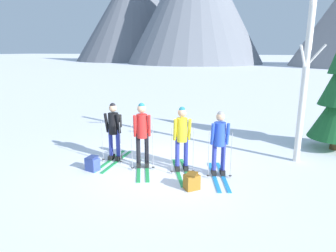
# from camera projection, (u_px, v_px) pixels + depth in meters

# --- Properties ---
(ground_plane) EXTENTS (400.00, 400.00, 0.00)m
(ground_plane) POSITION_uv_depth(u_px,v_px,m) (163.00, 165.00, 8.17)
(ground_plane) COLOR white
(skier_in_black) EXTENTS (0.61, 1.79, 1.64)m
(skier_in_black) POSITION_uv_depth(u_px,v_px,m) (114.00, 129.00, 8.36)
(skier_in_black) COLOR green
(skier_in_black) RESTS_ON ground
(skier_in_red) EXTENTS (1.05, 1.73, 1.73)m
(skier_in_red) POSITION_uv_depth(u_px,v_px,m) (142.00, 133.00, 7.82)
(skier_in_red) COLOR green
(skier_in_red) RESTS_ON ground
(skier_in_yellow) EXTENTS (1.09, 1.73, 1.68)m
(skier_in_yellow) POSITION_uv_depth(u_px,v_px,m) (182.00, 136.00, 7.61)
(skier_in_yellow) COLOR green
(skier_in_yellow) RESTS_ON ground
(skier_in_blue) EXTENTS (0.92, 1.79, 1.63)m
(skier_in_blue) POSITION_uv_depth(u_px,v_px,m) (219.00, 142.00, 7.33)
(skier_in_blue) COLOR #1E84D1
(skier_in_blue) RESTS_ON ground
(birch_tree_tall) EXTENTS (0.64, 0.68, 5.02)m
(birch_tree_tall) POSITION_uv_depth(u_px,v_px,m) (306.00, 69.00, 7.88)
(birch_tree_tall) COLOR silver
(birch_tree_tall) RESTS_ON ground
(backpack_on_snow_front) EXTENTS (0.39, 0.40, 0.38)m
(backpack_on_snow_front) POSITION_uv_depth(u_px,v_px,m) (192.00, 181.00, 6.75)
(backpack_on_snow_front) COLOR #99661E
(backpack_on_snow_front) RESTS_ON ground
(backpack_on_snow_beside) EXTENTS (0.36, 0.30, 0.38)m
(backpack_on_snow_beside) POSITION_uv_depth(u_px,v_px,m) (92.00, 164.00, 7.79)
(backpack_on_snow_beside) COLOR #384C99
(backpack_on_snow_beside) RESTS_ON ground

